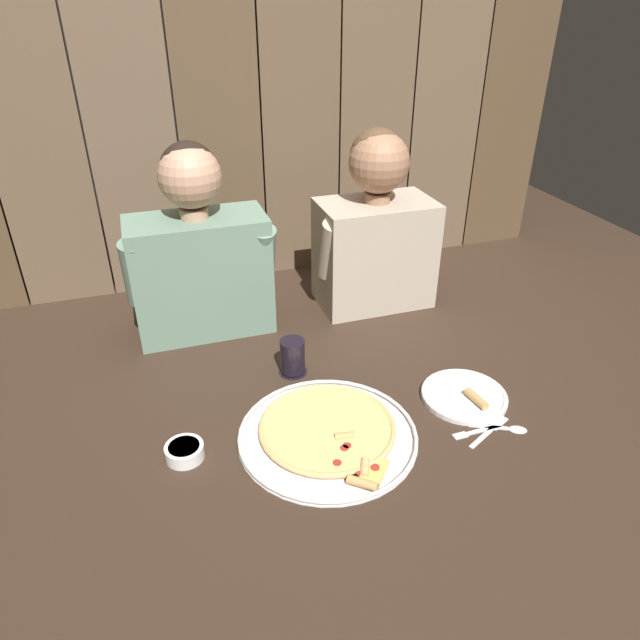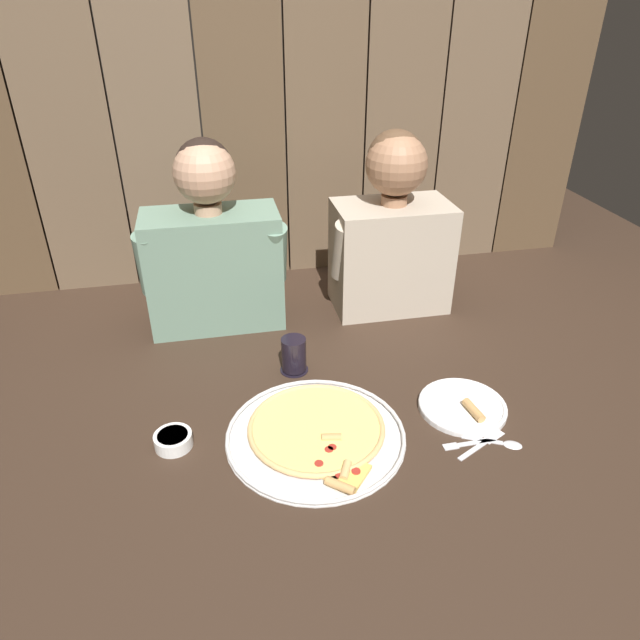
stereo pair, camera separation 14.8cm
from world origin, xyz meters
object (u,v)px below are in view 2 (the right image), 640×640
(dipping_bowl, at_px, (173,440))
(diner_left, at_px, (212,247))
(pizza_tray, at_px, (317,433))
(diner_right, at_px, (392,231))
(drinking_glass, at_px, (294,355))
(dinner_plate, at_px, (463,406))

(dipping_bowl, bearing_deg, diner_left, 76.55)
(pizza_tray, relative_size, diner_right, 0.75)
(pizza_tray, height_order, drinking_glass, drinking_glass)
(drinking_glass, xyz_separation_m, diner_left, (-0.19, 0.32, 0.21))
(dinner_plate, distance_m, dipping_bowl, 0.72)
(pizza_tray, bearing_deg, diner_right, 58.69)
(drinking_glass, height_order, diner_left, diner_left)
(pizza_tray, distance_m, diner_left, 0.67)
(pizza_tray, xyz_separation_m, drinking_glass, (-0.01, 0.28, 0.04))
(pizza_tray, distance_m, drinking_glass, 0.28)
(drinking_glass, height_order, diner_right, diner_right)
(drinking_glass, xyz_separation_m, diner_right, (0.37, 0.32, 0.21))
(pizza_tray, distance_m, dipping_bowl, 0.33)
(pizza_tray, height_order, dipping_bowl, dipping_bowl)
(diner_left, xyz_separation_m, diner_right, (0.56, 0.00, 0.01))
(drinking_glass, relative_size, diner_left, 0.18)
(dinner_plate, relative_size, dipping_bowl, 2.51)
(dipping_bowl, xyz_separation_m, diner_left, (0.13, 0.56, 0.24))
(diner_left, bearing_deg, dinner_plate, -44.48)
(dinner_plate, bearing_deg, diner_right, 92.02)
(dinner_plate, xyz_separation_m, drinking_glass, (-0.39, 0.25, 0.04))
(dinner_plate, distance_m, diner_right, 0.62)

